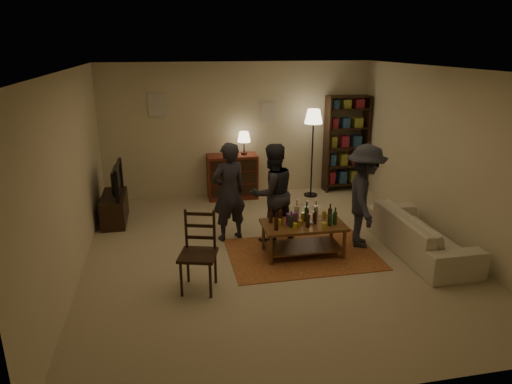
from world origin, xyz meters
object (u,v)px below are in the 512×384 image
object	(u,v)px
dining_chair	(199,248)
bookshelf	(346,143)
coffee_table	(303,228)
person_by_sofa	(364,197)
dresser	(233,175)
sofa	(420,233)
floor_lamp	(313,123)
person_right	(272,193)
tv_stand	(114,201)
person_left	(229,192)

from	to	relation	value
dining_chair	bookshelf	world-z (taller)	bookshelf
coffee_table	person_by_sofa	world-z (taller)	person_by_sofa
coffee_table	dresser	xyz separation A→B (m)	(-0.63, 2.85, 0.04)
sofa	floor_lamp	bearing A→B (deg)	14.92
coffee_table	person_right	world-z (taller)	person_right
dresser	bookshelf	xyz separation A→B (m)	(2.44, 0.07, 0.56)
tv_stand	person_by_sofa	xyz separation A→B (m)	(3.88, -1.79, 0.42)
sofa	person_by_sofa	distance (m)	1.00
tv_stand	coffee_table	bearing A→B (deg)	-33.88
bookshelf	person_right	size ratio (longest dim) A/B	1.27
bookshelf	floor_lamp	bearing A→B (deg)	-162.52
person_by_sofa	sofa	bearing A→B (deg)	-99.56
dresser	person_by_sofa	bearing A→B (deg)	-58.93
floor_lamp	person_by_sofa	xyz separation A→B (m)	(0.02, -2.51, -0.72)
tv_stand	person_left	bearing A→B (deg)	-30.97
person_by_sofa	dining_chair	bearing A→B (deg)	125.81
coffee_table	floor_lamp	distance (m)	3.04
floor_lamp	bookshelf	bearing A→B (deg)	17.48
dresser	bookshelf	bearing A→B (deg)	1.57
person_left	person_by_sofa	world-z (taller)	person_by_sofa
coffee_table	dining_chair	bearing A→B (deg)	-157.27
dresser	sofa	xyz separation A→B (m)	(2.39, -3.11, -0.17)
dining_chair	coffee_table	bearing A→B (deg)	38.99
dining_chair	person_left	xyz separation A→B (m)	(0.60, 1.47, 0.24)
dining_chair	bookshelf	size ratio (longest dim) A/B	0.52
dresser	person_by_sofa	world-z (taller)	person_by_sofa
bookshelf	coffee_table	bearing A→B (deg)	-121.89
dining_chair	tv_stand	world-z (taller)	tv_stand
dining_chair	person_left	world-z (taller)	person_left
bookshelf	person_right	world-z (taller)	bookshelf
coffee_table	tv_stand	size ratio (longest dim) A/B	1.16
dining_chair	person_right	distance (m)	1.82
coffee_table	person_by_sofa	size ratio (longest dim) A/B	0.76
dining_chair	person_left	size ratio (longest dim) A/B	0.66
sofa	person_right	size ratio (longest dim) A/B	1.31
dresser	coffee_table	bearing A→B (deg)	-77.61
dresser	sofa	bearing A→B (deg)	-52.46
dining_chair	person_right	size ratio (longest dim) A/B	0.66
coffee_table	person_left	size ratio (longest dim) A/B	0.76
coffee_table	dresser	size ratio (longest dim) A/B	0.90
sofa	person_by_sofa	xyz separation A→B (m)	(-0.76, 0.41, 0.50)
coffee_table	sofa	bearing A→B (deg)	-8.60
floor_lamp	sofa	world-z (taller)	floor_lamp
floor_lamp	person_left	xyz separation A→B (m)	(-1.98, -1.85, -0.73)
dining_chair	tv_stand	bearing A→B (deg)	132.61
person_left	bookshelf	bearing A→B (deg)	-161.66
dresser	bookshelf	size ratio (longest dim) A/B	0.67
dining_chair	person_left	distance (m)	1.60
bookshelf	floor_lamp	distance (m)	1.00
person_right	tv_stand	bearing A→B (deg)	-45.02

